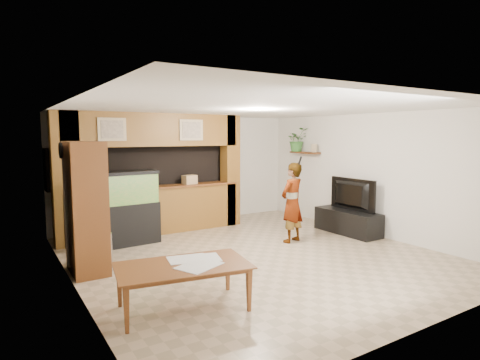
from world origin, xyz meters
TOP-DOWN VIEW (x-y plane):
  - floor at (0.00, 0.00)m, footprint 6.50×6.50m
  - ceiling at (0.00, 0.00)m, footprint 6.50×6.50m
  - wall_back at (0.00, 3.25)m, footprint 6.00×0.00m
  - wall_left at (-3.00, 0.00)m, footprint 0.00×6.50m
  - wall_right at (3.00, 0.00)m, footprint 0.00×6.50m
  - partition at (-0.95, 2.64)m, footprint 4.20×0.99m
  - wall_clock at (-2.97, 1.00)m, footprint 0.05×0.25m
  - wall_shelf at (2.85, 1.95)m, footprint 0.25×0.90m
  - pantry_cabinet at (-2.70, 0.67)m, footprint 0.51×0.84m
  - trash_can at (-2.52, 0.58)m, footprint 0.33×0.33m
  - aquarium at (-1.75, 1.95)m, footprint 1.31×0.49m
  - tv_stand at (2.65, 0.28)m, footprint 0.56×1.51m
  - television at (2.65, 0.28)m, footprint 0.16×1.21m
  - photo_frame at (2.85, 1.61)m, footprint 0.07×0.15m
  - potted_plant at (2.82, 2.22)m, footprint 0.60×0.54m
  - person at (1.16, 0.38)m, footprint 0.67×0.53m
  - microphone at (1.21, 0.22)m, footprint 0.04×0.10m
  - dining_table at (-2.00, -1.39)m, footprint 1.73×1.15m
  - newspaper_a at (-1.71, -1.25)m, footprint 0.60×0.50m
  - newspaper_b at (-1.85, -1.51)m, footprint 0.63×0.55m
  - newspaper_c at (-1.85, -1.19)m, footprint 0.56×0.46m
  - counter_box at (-0.12, 2.45)m, footprint 0.34×0.26m

SIDE VIEW (x-z plane):
  - floor at x=0.00m, z-range 0.00..0.00m
  - tv_stand at x=2.65m, z-range 0.00..0.50m
  - dining_table at x=-2.00m, z-range 0.00..0.56m
  - trash_can at x=-2.52m, z-range 0.00..0.61m
  - newspaper_a at x=-1.71m, z-range 0.56..0.57m
  - newspaper_b at x=-1.85m, z-range 0.56..0.57m
  - newspaper_c at x=-1.85m, z-range 0.56..0.57m
  - aquarium at x=-1.75m, z-range -0.02..1.43m
  - person at x=1.16m, z-range 0.00..1.60m
  - television at x=2.65m, z-range 0.50..1.20m
  - pantry_cabinet at x=-2.70m, z-range 0.00..2.04m
  - counter_box at x=-0.12m, z-range 1.04..1.24m
  - wall_back at x=0.00m, z-range -1.70..4.30m
  - wall_left at x=-3.00m, z-range -1.95..4.55m
  - wall_right at x=3.00m, z-range -1.95..4.55m
  - partition at x=-0.95m, z-range 0.01..2.61m
  - microphone at x=1.21m, z-range 1.57..1.73m
  - wall_shelf at x=2.85m, z-range 1.68..1.72m
  - photo_frame at x=2.85m, z-range 1.72..1.92m
  - wall_clock at x=-2.97m, z-range 1.77..2.02m
  - potted_plant at x=2.82m, z-range 1.72..2.33m
  - ceiling at x=0.00m, z-range 2.60..2.60m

